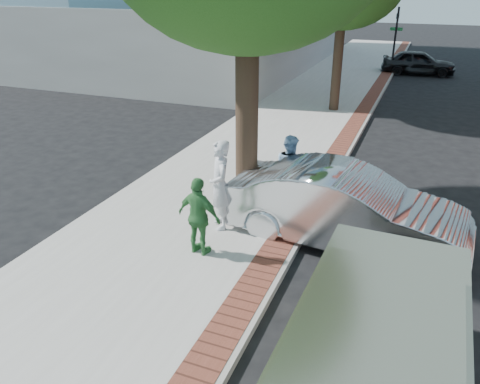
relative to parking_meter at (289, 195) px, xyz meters
The scene contains 13 objects.
ground 1.60m from the parking_meter, 140.41° to the right, with size 120.00×120.00×0.00m, color black.
sidewalk 7.77m from the parking_meter, 107.46° to the left, with size 5.00×60.00×0.15m, color #9E9991.
brick_strip 7.41m from the parking_meter, 90.83° to the left, with size 0.60×60.00×0.01m, color brown.
curb 7.42m from the parking_meter, 88.10° to the left, with size 0.10×60.00×0.15m, color gray.
office_base 25.42m from the parking_meter, 122.91° to the left, with size 18.20×22.20×4.00m, color gray.
signal_near 21.36m from the parking_meter, 89.75° to the left, with size 0.70×0.15×3.80m.
parking_meter is the anchor object (origin of this frame).
person_gray 1.56m from the parking_meter, behind, with size 0.73×0.48×2.01m, color silver.
person_officer 2.05m from the parking_meter, 105.59° to the left, with size 0.82×0.64×1.68m, color #94BDE4.
person_green 1.89m from the parking_meter, 142.63° to the right, with size 0.96×0.40×1.63m, color #387C3D.
sedan_silver 1.28m from the parking_meter, 28.94° to the left, with size 1.76×5.05×1.66m, color silver.
bg_car 22.03m from the parking_meter, 85.95° to the left, with size 1.69×4.20×1.43m, color black.
van 4.60m from the parking_meter, 61.43° to the right, with size 2.06×5.07×1.85m.
Camera 1 is at (3.09, -7.73, 5.22)m, focal length 35.00 mm.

